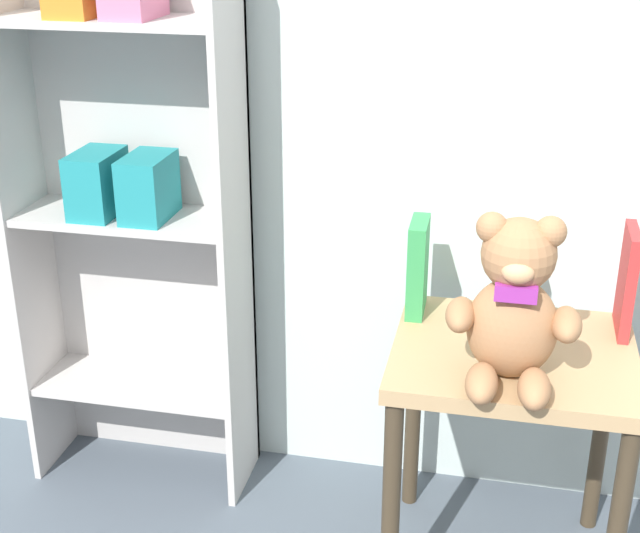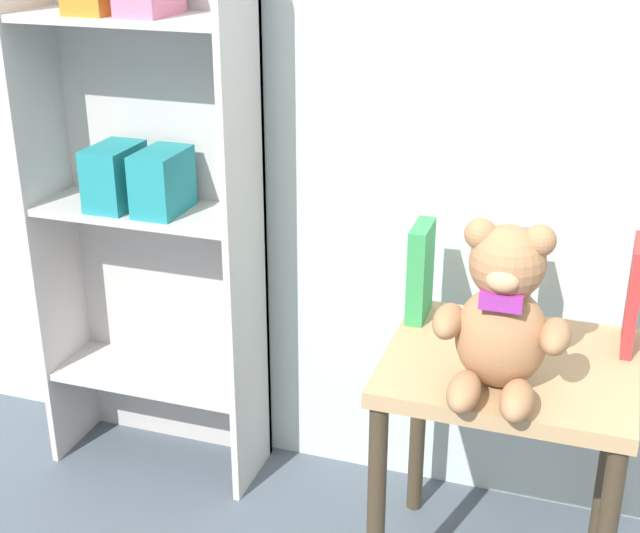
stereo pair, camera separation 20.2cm
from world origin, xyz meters
TOP-DOWN VIEW (x-y plane):
  - wall_back at (0.00, 1.44)m, footprint 4.80×0.06m
  - bookshelf_side at (-0.90, 1.30)m, footprint 0.59×0.24m
  - display_table at (0.07, 1.07)m, footprint 0.53×0.47m
  - teddy_bear at (0.06, 0.94)m, footprint 0.27×0.24m
  - book_standing_green at (-0.16, 1.21)m, footprint 0.04×0.13m
  - book_standing_teal at (0.07, 1.22)m, footprint 0.03×0.11m
  - book_standing_red at (0.31, 1.21)m, footprint 0.02×0.15m

SIDE VIEW (x-z plane):
  - display_table at x=0.07m, z-range 0.19..0.79m
  - book_standing_teal at x=0.07m, z-range 0.60..0.82m
  - book_standing_green at x=-0.16m, z-range 0.60..0.82m
  - book_standing_red at x=0.31m, z-range 0.60..0.84m
  - teddy_bear at x=0.06m, z-range 0.58..0.93m
  - bookshelf_side at x=-0.90m, z-range 0.08..1.60m
  - wall_back at x=0.00m, z-range 0.00..2.50m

